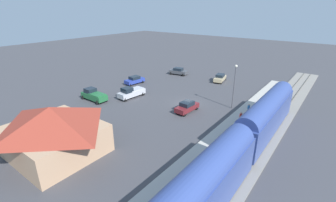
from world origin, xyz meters
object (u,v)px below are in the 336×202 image
passenger_train (242,142)px  pedestrian_on_platform (241,117)px  sedan_blue (135,80)px  sedan_tan (220,78)px  station_building (53,130)px  sedan_maroon (187,107)px  pickup_silver (131,92)px  pedestrian_waiting_far (249,108)px  light_pole_near_platform (235,81)px  sedan_charcoal (178,71)px  pickup_green (94,95)px

passenger_train → pedestrian_on_platform: 9.94m
sedan_blue → sedan_tan: size_ratio=0.98×
station_building → sedan_tan: (-2.79, -37.91, -2.14)m
pedestrian_on_platform → sedan_maroon: 8.73m
station_building → pickup_silver: bearing=-71.5°
passenger_train → station_building: bearing=30.3°
passenger_train → station_building: station_building is taller
pedestrian_waiting_far → sedan_maroon: pedestrian_waiting_far is taller
sedan_maroon → passenger_train: bearing=144.8°
pickup_silver → sedan_blue: bearing=-50.2°
station_building → light_pole_near_platform: light_pole_near_platform is taller
pedestrian_on_platform → light_pole_near_platform: (3.36, -5.10, 3.44)m
sedan_maroon → sedan_tan: bearing=-80.7°
passenger_train → sedan_charcoal: bearing=-45.4°
pickup_silver → station_building: bearing=108.5°
station_building → pedestrian_waiting_far: 27.53m
pedestrian_on_platform → sedan_blue: size_ratio=0.37×
sedan_blue → sedan_charcoal: 12.67m
station_building → sedan_charcoal: bearing=-77.5°
sedan_charcoal → sedan_maroon: 22.98m
pedestrian_waiting_far → sedan_blue: (26.07, -1.57, -0.40)m
station_building → pedestrian_waiting_far: bearing=-121.6°
station_building → sedan_charcoal: (8.27, -37.18, -2.14)m
sedan_maroon → pickup_green: bearing=19.7°
sedan_tan → sedan_charcoal: same height
pedestrian_waiting_far → sedan_charcoal: pedestrian_waiting_far is taller
passenger_train → light_pole_near_platform: light_pole_near_platform is taller
passenger_train → pickup_green: passenger_train is taller
station_building → pedestrian_on_platform: (-14.56, -19.69, -1.74)m
pedestrian_on_platform → sedan_maroon: bearing=4.1°
pedestrian_waiting_far → sedan_blue: size_ratio=0.37×
pedestrian_waiting_far → pickup_green: pickup_green is taller
pedestrian_waiting_far → light_pole_near_platform: light_pole_near_platform is taller
pedestrian_on_platform → sedan_tan: (11.77, -18.22, -0.40)m
pickup_green → sedan_charcoal: size_ratio=1.15×
sedan_maroon → light_pole_near_platform: light_pole_near_platform is taller
station_building → pickup_green: size_ratio=1.97×
passenger_train → pedestrian_on_platform: size_ratio=20.46×
station_building → light_pole_near_platform: 27.26m
pedestrian_waiting_far → pickup_silver: bearing=13.8°
pedestrian_waiting_far → sedan_tan: pedestrian_waiting_far is taller
station_building → pedestrian_waiting_far: station_building is taller
pickup_green → sedan_maroon: (-16.39, -5.86, -0.15)m
sedan_charcoal → sedan_maroon: (-14.14, 18.12, 0.00)m
pickup_silver → sedan_tan: size_ratio=1.17×
sedan_blue → light_pole_near_platform: 23.18m
sedan_tan → sedan_charcoal: (11.06, 0.73, 0.00)m
sedan_tan → station_building: bearing=85.8°
pedestrian_on_platform → pedestrian_waiting_far: same height
pedestrian_waiting_far → sedan_maroon: size_ratio=0.37×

